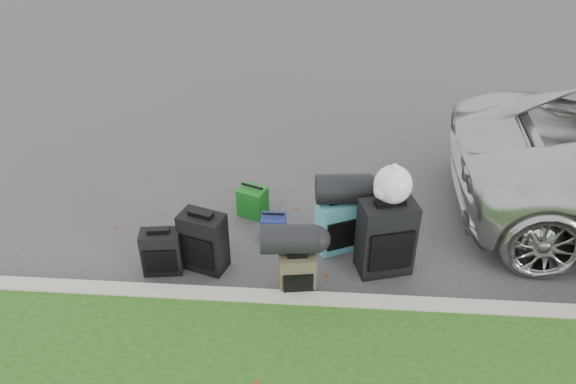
# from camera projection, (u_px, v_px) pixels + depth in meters

# --- Properties ---
(ground) EXTENTS (120.00, 120.00, 0.00)m
(ground) POSITION_uv_depth(u_px,v_px,m) (296.00, 243.00, 6.25)
(ground) COLOR #383535
(ground) RESTS_ON ground
(curb) EXTENTS (120.00, 0.18, 0.15)m
(curb) POSITION_uv_depth(u_px,v_px,m) (290.00, 302.00, 5.38)
(curb) COLOR #9E937F
(curb) RESTS_ON ground
(suitcase_small_black) EXTENTS (0.42, 0.27, 0.49)m
(suitcase_small_black) POSITION_uv_depth(u_px,v_px,m) (162.00, 252.00, 5.74)
(suitcase_small_black) COLOR black
(suitcase_small_black) RESTS_ON ground
(suitcase_large_black_left) EXTENTS (0.51, 0.40, 0.65)m
(suitcase_large_black_left) POSITION_uv_depth(u_px,v_px,m) (204.00, 242.00, 5.76)
(suitcase_large_black_left) COLOR black
(suitcase_large_black_left) RESTS_ON ground
(suitcase_olive) EXTENTS (0.38, 0.27, 0.48)m
(suitcase_olive) POSITION_uv_depth(u_px,v_px,m) (297.00, 275.00, 5.45)
(suitcase_olive) COLOR #3C3624
(suitcase_olive) RESTS_ON ground
(suitcase_teal) EXTENTS (0.49, 0.41, 0.61)m
(suitcase_teal) POSITION_uv_depth(u_px,v_px,m) (337.00, 225.00, 6.02)
(suitcase_teal) COLOR teal
(suitcase_teal) RESTS_ON ground
(suitcase_large_black_right) EXTENTS (0.61, 0.46, 0.82)m
(suitcase_large_black_right) POSITION_uv_depth(u_px,v_px,m) (386.00, 237.00, 5.68)
(suitcase_large_black_right) COLOR black
(suitcase_large_black_right) RESTS_ON ground
(tote_green) EXTENTS (0.38, 0.34, 0.35)m
(tote_green) POSITION_uv_depth(u_px,v_px,m) (253.00, 201.00, 6.64)
(tote_green) COLOR #166419
(tote_green) RESTS_ON ground
(tote_navy) EXTENTS (0.28, 0.22, 0.29)m
(tote_navy) POSITION_uv_depth(u_px,v_px,m) (274.00, 228.00, 6.25)
(tote_navy) COLOR navy
(tote_navy) RESTS_ON ground
(duffel_left) EXTENTS (0.55, 0.32, 0.29)m
(duffel_left) POSITION_uv_depth(u_px,v_px,m) (289.00, 239.00, 5.30)
(duffel_left) COLOR black
(duffel_left) RESTS_ON suitcase_olive
(duffel_right) EXTENTS (0.59, 0.37, 0.31)m
(duffel_right) POSITION_uv_depth(u_px,v_px,m) (343.00, 189.00, 5.78)
(duffel_right) COLOR black
(duffel_right) RESTS_ON suitcase_teal
(trash_bag) EXTENTS (0.37, 0.37, 0.37)m
(trash_bag) POSITION_uv_depth(u_px,v_px,m) (393.00, 185.00, 5.40)
(trash_bag) COLOR white
(trash_bag) RESTS_ON suitcase_large_black_right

